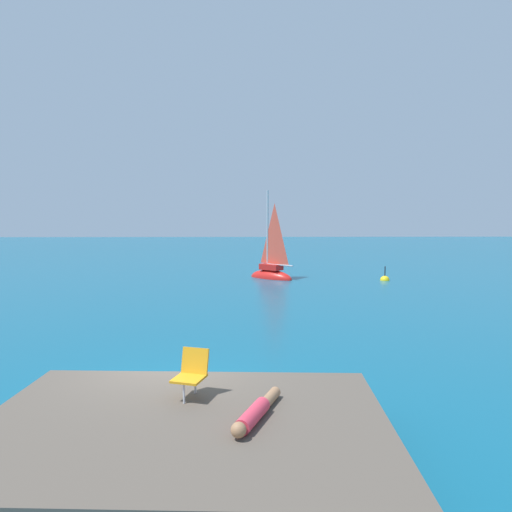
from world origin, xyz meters
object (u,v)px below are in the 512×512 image
object	(u,v)px
beach_chair	(192,371)
marker_buoy	(385,280)
person_sunbather	(256,412)
sailboat_near	(271,273)

from	to	relation	value
beach_chair	marker_buoy	xyz separation A→B (m)	(9.47, 20.20, -1.22)
beach_chair	person_sunbather	bearing A→B (deg)	65.33
person_sunbather	beach_chair	bearing A→B (deg)	69.59
beach_chair	marker_buoy	distance (m)	22.34
sailboat_near	marker_buoy	xyz separation A→B (m)	(6.83, -1.10, -0.32)
marker_buoy	person_sunbather	bearing A→B (deg)	-111.65
sailboat_near	marker_buoy	distance (m)	6.93
sailboat_near	person_sunbather	xyz separation A→B (m)	(-1.57, -22.26, 0.57)
beach_chair	marker_buoy	world-z (taller)	beach_chair
beach_chair	marker_buoy	bearing A→B (deg)	172.56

